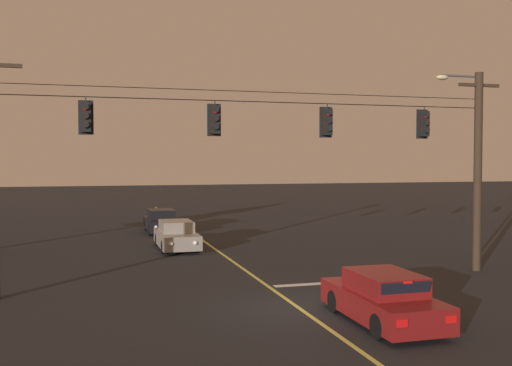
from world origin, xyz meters
name	(u,v)px	position (x,y,z in m)	size (l,w,h in m)	color
ground_plane	(300,308)	(0.00, 0.00, 0.00)	(180.00, 180.00, 0.00)	black
lane_centre_stripe	(226,257)	(0.00, 9.70, 0.00)	(0.14, 60.00, 0.01)	#D1C64C
stop_bar_paint	(320,283)	(1.90, 3.10, 0.00)	(3.40, 0.36, 0.01)	silver
signal_span_assembly	(264,169)	(0.00, 3.70, 4.07)	(19.45, 0.32, 7.83)	#38281C
traffic_light_leftmost	(86,117)	(-6.02, 3.68, 5.77)	(0.48, 0.41, 1.22)	black
traffic_light_left_inner	(215,120)	(-1.76, 3.68, 5.77)	(0.48, 0.41, 1.22)	black
traffic_light_centre	(327,122)	(2.41, 3.68, 5.77)	(0.48, 0.41, 1.22)	black
traffic_light_right_inner	(424,124)	(6.40, 3.68, 5.77)	(0.48, 0.41, 1.22)	black
car_waiting_near_lane	(383,299)	(1.62, -2.05, 0.65)	(1.80, 4.33, 1.39)	maroon
car_oncoming_lead	(177,236)	(-1.82, 12.68, 0.65)	(1.80, 4.42, 1.39)	gray
car_oncoming_trailing	(161,222)	(-1.75, 19.71, 0.65)	(1.80, 4.42, 1.39)	black
street_lamp_corner	(470,149)	(10.18, 6.06, 4.90)	(2.11, 0.30, 8.17)	#4C4F54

